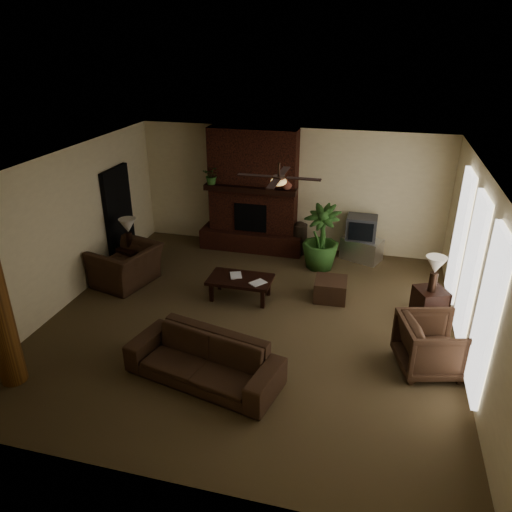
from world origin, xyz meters
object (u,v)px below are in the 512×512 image
(tv_stand, at_px, (362,249))
(armchair_left, at_px, (126,259))
(sofa, at_px, (204,353))
(side_table_right, at_px, (430,303))
(coffee_table, at_px, (240,281))
(floor_plant, at_px, (320,251))
(side_table_left, at_px, (133,259))
(armchair_right, at_px, (432,343))
(ottoman, at_px, (330,289))
(lamp_left, at_px, (128,228))
(floor_vase, at_px, (300,236))
(lamp_right, at_px, (435,268))

(tv_stand, bearing_deg, armchair_left, -130.50)
(sofa, xyz_separation_m, side_table_right, (3.31, 2.63, -0.17))
(coffee_table, xyz_separation_m, floor_plant, (1.29, 1.73, 0.02))
(side_table_left, bearing_deg, armchair_right, -18.11)
(armchair_left, bearing_deg, sofa, 60.22)
(sofa, bearing_deg, floor_plant, 87.67)
(armchair_left, relative_size, side_table_left, 2.21)
(side_table_right, bearing_deg, ottoman, 172.93)
(coffee_table, xyz_separation_m, ottoman, (1.68, 0.41, -0.17))
(lamp_left, height_order, side_table_right, lamp_left)
(sofa, relative_size, side_table_right, 4.14)
(tv_stand, xyz_separation_m, side_table_right, (1.31, -2.19, 0.03))
(floor_vase, relative_size, side_table_right, 1.40)
(sofa, relative_size, side_table_left, 4.14)
(sofa, bearing_deg, lamp_left, 145.46)
(sofa, bearing_deg, side_table_right, 51.45)
(armchair_right, bearing_deg, floor_vase, 19.78)
(tv_stand, height_order, side_table_right, side_table_right)
(floor_plant, height_order, lamp_right, lamp_right)
(tv_stand, relative_size, floor_vase, 1.10)
(ottoman, distance_m, lamp_right, 1.96)
(ottoman, distance_m, side_table_right, 1.80)
(side_table_left, relative_size, lamp_right, 0.85)
(armchair_left, xyz_separation_m, lamp_left, (-0.16, 0.51, 0.47))
(ottoman, height_order, floor_plant, floor_plant)
(armchair_left, distance_m, side_table_left, 0.60)
(floor_plant, relative_size, side_table_left, 2.56)
(armchair_left, height_order, lamp_left, lamp_left)
(floor_vase, bearing_deg, lamp_right, -39.52)
(side_table_left, bearing_deg, armchair_left, -75.93)
(lamp_right, bearing_deg, lamp_left, 176.30)
(floor_vase, distance_m, side_table_right, 3.50)
(armchair_left, bearing_deg, ottoman, 109.60)
(tv_stand, height_order, lamp_right, lamp_right)
(floor_plant, height_order, side_table_left, floor_plant)
(floor_vase, bearing_deg, coffee_table, -107.11)
(sofa, bearing_deg, armchair_right, 31.18)
(ottoman, height_order, side_table_left, side_table_left)
(armchair_right, bearing_deg, floor_plant, 18.44)
(armchair_right, relative_size, lamp_right, 1.44)
(floor_vase, distance_m, lamp_left, 3.82)
(ottoman, relative_size, floor_vase, 0.78)
(lamp_left, bearing_deg, armchair_right, -17.87)
(armchair_right, bearing_deg, lamp_left, 56.91)
(coffee_table, relative_size, side_table_right, 2.18)
(sofa, height_order, tv_stand, sofa)
(lamp_right, bearing_deg, ottoman, 171.39)
(coffee_table, bearing_deg, side_table_right, 3.16)
(tv_stand, bearing_deg, armchair_right, -49.95)
(ottoman, height_order, side_table_right, side_table_right)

